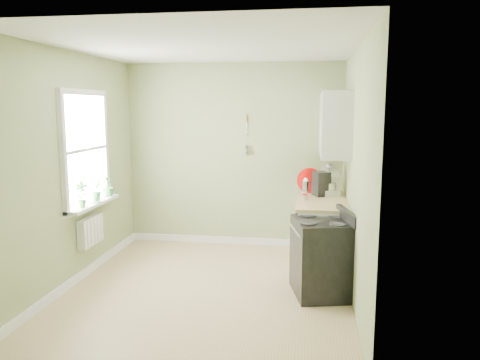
# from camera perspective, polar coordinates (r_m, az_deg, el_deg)

# --- Properties ---
(floor) EXTENTS (3.20, 3.60, 0.02)m
(floor) POSITION_cam_1_polar(r_m,az_deg,el_deg) (5.55, -3.85, -13.07)
(floor) COLOR tan
(floor) RESTS_ON ground
(ceiling) EXTENTS (3.20, 3.60, 0.02)m
(ceiling) POSITION_cam_1_polar(r_m,az_deg,el_deg) (5.18, -4.17, 16.05)
(ceiling) COLOR white
(ceiling) RESTS_ON wall_back
(wall_back) EXTENTS (3.20, 0.02, 2.70)m
(wall_back) POSITION_cam_1_polar(r_m,az_deg,el_deg) (6.96, -0.79, 3.02)
(wall_back) COLOR #939F6C
(wall_back) RESTS_ON floor
(wall_left) EXTENTS (0.02, 3.60, 2.70)m
(wall_left) POSITION_cam_1_polar(r_m,az_deg,el_deg) (5.76, -19.86, 1.25)
(wall_left) COLOR #939F6C
(wall_left) RESTS_ON floor
(wall_right) EXTENTS (0.02, 3.60, 2.70)m
(wall_right) POSITION_cam_1_polar(r_m,az_deg,el_deg) (5.10, 13.97, 0.59)
(wall_right) COLOR #939F6C
(wall_right) RESTS_ON floor
(base_cabinets) EXTENTS (0.60, 1.60, 0.87)m
(base_cabinets) POSITION_cam_1_polar(r_m,az_deg,el_deg) (6.24, 9.94, -6.36)
(base_cabinets) COLOR silver
(base_cabinets) RESTS_ON floor
(countertop) EXTENTS (0.64, 1.60, 0.04)m
(countertop) POSITION_cam_1_polar(r_m,az_deg,el_deg) (6.14, 9.96, -2.25)
(countertop) COLOR tan
(countertop) RESTS_ON base_cabinets
(upper_cabinets) EXTENTS (0.35, 1.40, 0.80)m
(upper_cabinets) POSITION_cam_1_polar(r_m,az_deg,el_deg) (6.13, 11.45, 6.74)
(upper_cabinets) COLOR silver
(upper_cabinets) RESTS_ON wall_right
(window) EXTENTS (0.06, 1.14, 1.44)m
(window) POSITION_cam_1_polar(r_m,az_deg,el_deg) (5.99, -18.38, 3.53)
(window) COLOR white
(window) RESTS_ON wall_left
(window_sill) EXTENTS (0.18, 1.14, 0.04)m
(window_sill) POSITION_cam_1_polar(r_m,az_deg,el_deg) (6.05, -17.45, -2.79)
(window_sill) COLOR white
(window_sill) RESTS_ON wall_left
(radiator) EXTENTS (0.12, 0.50, 0.35)m
(radiator) POSITION_cam_1_polar(r_m,az_deg,el_deg) (6.09, -17.76, -5.91)
(radiator) COLOR white
(radiator) RESTS_ON wall_left
(wall_utensils) EXTENTS (0.02, 0.14, 0.58)m
(wall_utensils) POSITION_cam_1_polar(r_m,az_deg,el_deg) (6.88, 0.82, 4.75)
(wall_utensils) COLOR tan
(wall_utensils) RESTS_ON wall_back
(stove) EXTENTS (0.74, 0.80, 0.96)m
(stove) POSITION_cam_1_polar(r_m,az_deg,el_deg) (5.30, 9.94, -9.18)
(stove) COLOR black
(stove) RESTS_ON floor
(stand_mixer) EXTENTS (0.28, 0.37, 0.41)m
(stand_mixer) POSITION_cam_1_polar(r_m,az_deg,el_deg) (6.29, 10.84, -0.22)
(stand_mixer) COLOR #B2B2B7
(stand_mixer) RESTS_ON countertop
(kettle) EXTENTS (0.20, 0.12, 0.21)m
(kettle) POSITION_cam_1_polar(r_m,az_deg,el_deg) (6.41, 8.02, -0.62)
(kettle) COLOR silver
(kettle) RESTS_ON countertop
(coffee_maker) EXTENTS (0.25, 0.26, 0.32)m
(coffee_maker) POSITION_cam_1_polar(r_m,az_deg,el_deg) (6.19, 9.86, -0.53)
(coffee_maker) COLOR black
(coffee_maker) RESTS_ON countertop
(red_tray) EXTENTS (0.34, 0.08, 0.34)m
(red_tray) POSITION_cam_1_polar(r_m,az_deg,el_deg) (6.38, 8.50, -0.06)
(red_tray) COLOR #A50706
(red_tray) RESTS_ON countertop
(jar) EXTENTS (0.07, 0.07, 0.08)m
(jar) POSITION_cam_1_polar(r_m,az_deg,el_deg) (5.89, 7.90, -2.07)
(jar) COLOR #B2A292
(jar) RESTS_ON countertop
(plant_a) EXTENTS (0.20, 0.17, 0.32)m
(plant_a) POSITION_cam_1_polar(r_m,az_deg,el_deg) (5.74, -18.79, -1.65)
(plant_a) COLOR #347433
(plant_a) RESTS_ON window_sill
(plant_b) EXTENTS (0.15, 0.17, 0.27)m
(plant_b) POSITION_cam_1_polar(r_m,az_deg,el_deg) (6.09, -17.10, -1.21)
(plant_b) COLOR #347433
(plant_b) RESTS_ON window_sill
(plant_c) EXTENTS (0.16, 0.16, 0.27)m
(plant_c) POSITION_cam_1_polar(r_m,az_deg,el_deg) (6.38, -15.83, -0.69)
(plant_c) COLOR #347433
(plant_c) RESTS_ON window_sill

